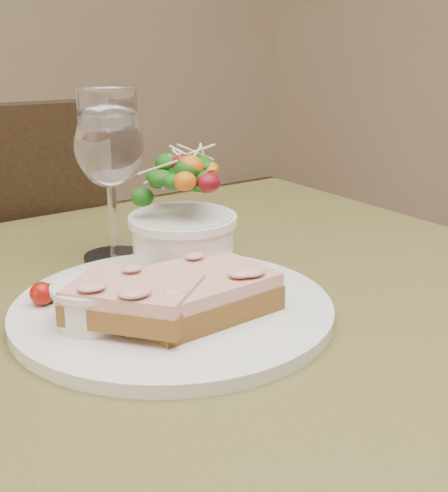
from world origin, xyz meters
TOP-DOWN VIEW (x-y plane):
  - cafe_table at (0.00, 0.00)m, footprint 0.80×0.80m
  - dinner_plate at (-0.04, 0.01)m, footprint 0.29×0.29m
  - sandwich_front at (-0.03, -0.01)m, footprint 0.13×0.10m
  - sandwich_back at (-0.09, -0.01)m, footprint 0.13×0.13m
  - ramekin at (-0.12, 0.01)m, footprint 0.07×0.07m
  - salad_bowl at (0.01, 0.07)m, footprint 0.10×0.10m
  - garnish at (-0.13, 0.08)m, footprint 0.05×0.04m
  - wine_glass at (-0.01, 0.18)m, footprint 0.08×0.08m

SIDE VIEW (x-z plane):
  - cafe_table at x=0.00m, z-range 0.27..1.02m
  - dinner_plate at x=-0.04m, z-range 0.75..0.76m
  - garnish at x=-0.13m, z-range 0.76..0.78m
  - sandwich_front at x=-0.03m, z-range 0.76..0.80m
  - ramekin at x=-0.12m, z-range 0.76..0.80m
  - sandwich_back at x=-0.09m, z-range 0.77..0.80m
  - salad_bowl at x=0.01m, z-range 0.76..0.88m
  - wine_glass at x=-0.01m, z-range 0.79..0.96m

